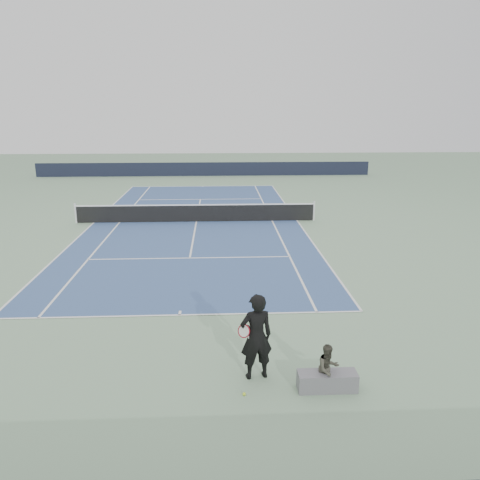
{
  "coord_description": "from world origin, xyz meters",
  "views": [
    {
      "loc": [
        1.19,
        -24.68,
        5.92
      ],
      "look_at": [
        2.0,
        -7.63,
        1.1
      ],
      "focal_mm": 35.0,
      "sensor_mm": 36.0,
      "label": 1
    }
  ],
  "objects_px": {
    "tennis_player": "(256,336)",
    "tennis_ball": "(244,394)",
    "spectator_bench": "(328,374)",
    "tennis_net": "(196,213)"
  },
  "relations": [
    {
      "from": "tennis_ball",
      "to": "spectator_bench",
      "type": "relative_size",
      "value": 0.05
    },
    {
      "from": "tennis_net",
      "to": "spectator_bench",
      "type": "relative_size",
      "value": 9.55
    },
    {
      "from": "tennis_player",
      "to": "tennis_net",
      "type": "bearing_deg",
      "value": 97.47
    },
    {
      "from": "tennis_net",
      "to": "tennis_player",
      "type": "height_order",
      "value": "tennis_player"
    },
    {
      "from": "tennis_net",
      "to": "tennis_ball",
      "type": "distance_m",
      "value": 16.07
    },
    {
      "from": "tennis_net",
      "to": "spectator_bench",
      "type": "height_order",
      "value": "tennis_net"
    },
    {
      "from": "tennis_ball",
      "to": "spectator_bench",
      "type": "xyz_separation_m",
      "value": [
        1.82,
        0.14,
        0.33
      ]
    },
    {
      "from": "tennis_player",
      "to": "tennis_ball",
      "type": "relative_size",
      "value": 28.6
    },
    {
      "from": "tennis_player",
      "to": "spectator_bench",
      "type": "relative_size",
      "value": 1.5
    },
    {
      "from": "tennis_ball",
      "to": "spectator_bench",
      "type": "distance_m",
      "value": 1.85
    }
  ]
}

